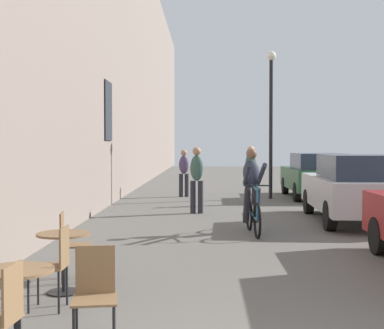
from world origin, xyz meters
name	(u,v)px	position (x,y,z in m)	size (l,w,h in m)	color
building_facade_left	(106,27)	(-3.45, 14.00, 5.42)	(0.54, 68.00, 10.85)	gray
cafe_table_near	(16,292)	(-1.99, 1.54, 0.52)	(0.64, 0.64, 0.72)	black
cafe_chair_near_toward_street	(95,291)	(-1.34, 1.61, 0.52)	(0.43, 0.43, 0.89)	black
cafe_table_mid	(64,250)	(-2.08, 3.46, 0.52)	(0.64, 0.64, 0.72)	black
cafe_chair_mid_toward_street	(70,241)	(-2.16, 4.08, 0.52)	(0.43, 0.43, 0.89)	black
cafe_chair_mid_toward_wall	(55,262)	(-2.01, 2.80, 0.52)	(0.39, 0.39, 0.89)	black
cyclist_on_bicycle	(252,193)	(0.56, 8.08, 0.81)	(0.52, 1.76, 1.74)	black
pedestrian_near	(197,176)	(-0.61, 11.28, 0.98)	(0.36, 0.27, 1.73)	#26262D
pedestrian_mid	(251,171)	(0.99, 13.54, 0.99)	(0.36, 0.27, 1.76)	#26262D
pedestrian_far	(184,170)	(-1.12, 15.94, 0.92)	(0.35, 0.26, 1.63)	#26262D
street_lamp	(271,105)	(1.80, 15.34, 3.11)	(0.32, 0.32, 4.90)	black
parked_car_second	(356,187)	(3.07, 9.67, 0.81)	(1.99, 4.46, 1.56)	#B7B7BC
parked_car_third	(315,175)	(3.34, 15.59, 0.79)	(1.84, 4.28, 1.52)	#23512D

